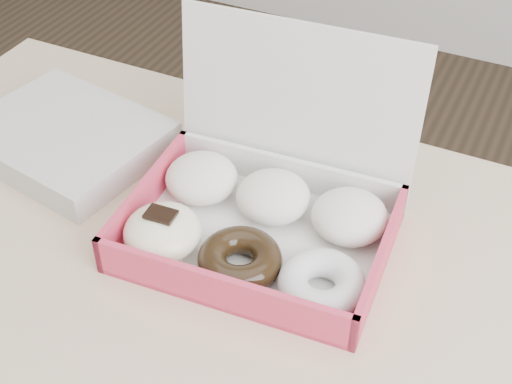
% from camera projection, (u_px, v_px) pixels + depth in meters
% --- Properties ---
extents(donut_box, '(0.29, 0.25, 0.20)m').
position_uv_depth(donut_box, '(261.00, 211.00, 0.75)').
color(donut_box, silver).
rests_on(donut_box, table).
extents(newspapers, '(0.25, 0.21, 0.04)m').
position_uv_depth(newspapers, '(66.00, 138.00, 0.88)').
color(newspapers, beige).
rests_on(newspapers, table).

